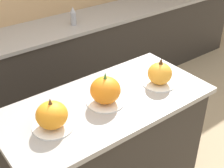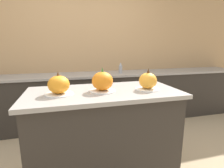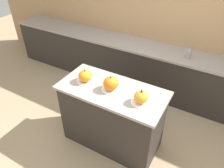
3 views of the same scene
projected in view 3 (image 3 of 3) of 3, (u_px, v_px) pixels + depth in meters
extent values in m
plane|color=tan|center=(112.00, 140.00, 3.24)|extent=(12.00, 12.00, 0.00)
cube|color=tan|center=(163.00, 21.00, 3.75)|extent=(8.00, 0.06, 2.50)
cube|color=#2D2823|center=(112.00, 118.00, 2.97)|extent=(1.30, 0.59, 0.92)
cube|color=gray|center=(112.00, 90.00, 2.69)|extent=(1.36, 0.65, 0.03)
cube|color=#2D2823|center=(151.00, 71.00, 4.00)|extent=(6.00, 0.56, 0.85)
cube|color=gray|center=(154.00, 49.00, 3.74)|extent=(6.00, 0.60, 0.03)
cylinder|color=white|center=(86.00, 81.00, 2.82)|extent=(0.23, 0.23, 0.01)
ellipsoid|color=orange|center=(85.00, 76.00, 2.77)|extent=(0.18, 0.18, 0.15)
cone|color=brown|center=(85.00, 70.00, 2.72)|extent=(0.03, 0.03, 0.04)
cylinder|color=white|center=(111.00, 89.00, 2.67)|extent=(0.24, 0.24, 0.01)
ellipsoid|color=orange|center=(111.00, 83.00, 2.62)|extent=(0.19, 0.19, 0.17)
cone|color=#38702D|center=(111.00, 76.00, 2.56)|extent=(0.02, 0.02, 0.05)
cylinder|color=white|center=(141.00, 102.00, 2.48)|extent=(0.22, 0.22, 0.01)
ellipsoid|color=orange|center=(141.00, 97.00, 2.43)|extent=(0.16, 0.16, 0.15)
cone|color=#4C2D14|center=(142.00, 90.00, 2.38)|extent=(0.03, 0.03, 0.05)
cylinder|color=#99999E|center=(189.00, 55.00, 3.41)|extent=(0.06, 0.06, 0.13)
cone|color=#99999E|center=(190.00, 49.00, 3.35)|extent=(0.06, 0.06, 0.06)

